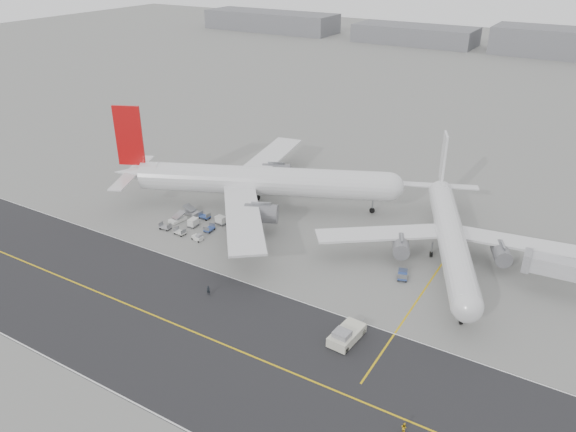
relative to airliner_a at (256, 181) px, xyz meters
The scene contains 9 objects.
ground 29.69m from the airliner_a, 60.54° to the right, with size 700.00×700.00×0.00m, color gray.
taxiway 47.74m from the airliner_a, 65.97° to the right, with size 220.00×59.00×0.03m.
airliner_a is the anchor object (origin of this frame).
airliner_b 44.47m from the airliner_a, ahead, with size 48.31×49.34×17.94m.
pushback_tug 50.78m from the airliner_a, 40.48° to the right, with size 3.81×9.06×2.56m.
gse_cluster 17.68m from the airliner_a, 112.82° to the right, with size 16.38×15.82×1.86m, color #9F9FA4, non-canonical shape.
stray_dolly 41.81m from the airliner_a, 16.47° to the right, with size 1.66×2.69×1.66m, color silver, non-canonical shape.
ground_crew_a 36.53m from the airliner_a, 69.58° to the right, with size 0.65×0.42×1.77m, color black.
ground_crew_b 69.45m from the airliner_a, 40.84° to the right, with size 0.77×0.60×1.59m, color gold.
Camera 1 is at (51.89, -71.12, 55.48)m, focal length 35.00 mm.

